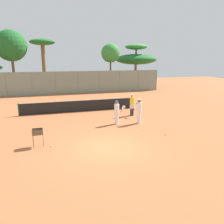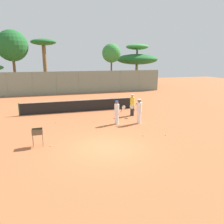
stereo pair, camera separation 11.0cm
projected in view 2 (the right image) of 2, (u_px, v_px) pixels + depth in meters
The scene contains 22 objects.
ground_plane at pixel (106, 148), 11.72m from camera, with size 80.00×80.00×0.00m, color #B26038.
tennis_net at pixel (80, 105), 19.84m from camera, with size 10.46×0.10×1.07m.
back_fence at pixel (68, 83), 29.57m from camera, with size 27.18×0.08×3.08m.
tree_0 at pixel (137, 48), 36.89m from camera, with size 3.81×3.81×7.18m.
tree_1 at pixel (111, 53), 32.75m from camera, with size 2.80×2.80×6.95m.
tree_2 at pixel (12, 46), 29.62m from camera, with size 4.20×4.20×8.55m.
tree_3 at pixel (137, 59), 37.93m from camera, with size 7.14×7.14×5.53m.
tree_5 at pixel (44, 46), 31.93m from camera, with size 3.66×3.66×7.56m.
player_white_outfit at pixel (117, 112), 15.93m from camera, with size 0.91×0.36×1.73m.
player_red_cap at pixel (139, 111), 16.07m from camera, with size 0.92×0.40×1.83m.
player_yellow_shirt at pixel (132, 105), 18.32m from camera, with size 0.70×0.76×1.82m.
ball_cart at pixel (37, 133), 11.84m from camera, with size 0.56×0.41×0.99m.
tennis_ball_0 at pixel (132, 112), 19.46m from camera, with size 0.07×0.07×0.07m, color #D1E54C.
tennis_ball_1 at pixel (166, 135), 13.68m from camera, with size 0.07×0.07×0.07m, color #D1E54C.
tennis_ball_2 at pixel (51, 146), 11.98m from camera, with size 0.07×0.07×0.07m, color #D1E54C.
tennis_ball_3 at pixel (94, 122), 16.55m from camera, with size 0.07×0.07×0.07m, color #D1E54C.
tennis_ball_4 at pixel (56, 122), 16.38m from camera, with size 0.07×0.07×0.07m, color #D1E54C.
tennis_ball_5 at pixel (60, 115), 18.68m from camera, with size 0.07×0.07×0.07m, color #D1E54C.
tennis_ball_6 at pixel (143, 135), 13.59m from camera, with size 0.07×0.07×0.07m, color #D1E54C.
tennis_ball_7 at pixel (155, 122), 16.39m from camera, with size 0.07×0.07×0.07m, color #D1E54C.
tennis_ball_8 at pixel (103, 127), 15.36m from camera, with size 0.07×0.07×0.07m, color #D1E54C.
parked_car at pixel (55, 86), 33.67m from camera, with size 4.20×1.70×1.60m.
Camera 2 is at (-2.87, -10.56, 4.65)m, focal length 35.00 mm.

